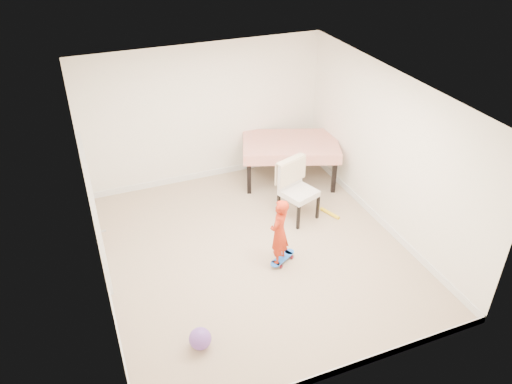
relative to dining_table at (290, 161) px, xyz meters
name	(u,v)px	position (x,y,z in m)	size (l,w,h in m)	color
ground	(255,251)	(-1.42, -1.78, -0.41)	(5.00, 5.00, 0.00)	tan
ceiling	(255,94)	(-1.42, -1.78, 2.17)	(4.50, 5.00, 0.04)	white
wall_back	(205,115)	(-1.42, 0.70, 0.89)	(4.50, 0.04, 2.60)	white
wall_front	(343,293)	(-1.42, -4.26, 0.89)	(4.50, 0.04, 2.60)	white
wall_left	(94,212)	(-3.65, -1.78, 0.89)	(0.04, 5.00, 2.60)	white
wall_right	(387,153)	(0.81, -1.78, 0.89)	(0.04, 5.00, 2.60)	white
door	(95,217)	(-3.64, -1.48, 0.61)	(0.10, 0.94, 2.11)	white
baseboard_back	(208,174)	(-1.42, 0.71, -0.35)	(4.50, 0.02, 0.12)	white
baseboard_front	(333,372)	(-1.42, -4.27, -0.35)	(4.50, 0.02, 0.12)	white
baseboard_left	(108,284)	(-3.66, -1.78, -0.35)	(0.02, 5.00, 0.12)	white
baseboard_right	(377,217)	(0.82, -1.78, -0.35)	(0.02, 5.00, 0.12)	white
dining_table	(290,161)	(0.00, 0.00, 0.00)	(1.75, 1.10, 0.83)	#B21F09
dining_chair	(299,191)	(-0.39, -1.20, 0.11)	(0.57, 0.65, 1.05)	white
skateboard	(282,259)	(-1.12, -2.17, -0.37)	(0.51, 0.19, 0.08)	blue
child	(279,234)	(-1.19, -2.18, 0.13)	(0.40, 0.26, 1.09)	#B62A12
balloon	(200,339)	(-2.73, -3.28, -0.27)	(0.28, 0.28, 0.28)	purple
foam_toy	(330,213)	(0.16, -1.34, -0.38)	(0.06, 0.06, 0.40)	yellow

